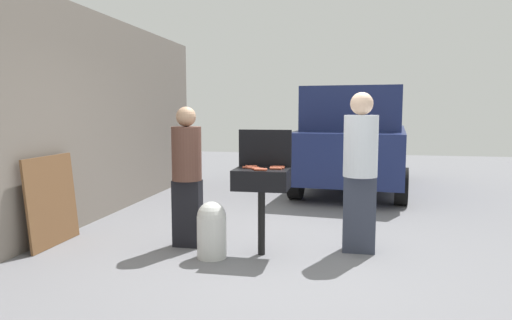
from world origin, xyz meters
TOP-DOWN VIEW (x-y plane):
  - ground_plane at (0.00, 0.00)m, footprint 24.00×24.00m
  - house_wall_side at (-2.86, 1.00)m, footprint 0.24×8.00m
  - bbq_grill at (-0.11, -0.04)m, footprint 0.60×0.44m
  - grill_lid_open at (-0.11, 0.18)m, footprint 0.60×0.05m
  - hot_dog_0 at (-0.19, -0.06)m, footprint 0.13×0.03m
  - hot_dog_1 at (0.07, 0.00)m, footprint 0.13×0.04m
  - hot_dog_2 at (-0.13, -0.14)m, footprint 0.13×0.04m
  - hot_dog_3 at (0.04, 0.05)m, footprint 0.13×0.03m
  - hot_dog_4 at (-0.26, -0.03)m, footprint 0.13×0.03m
  - hot_dog_5 at (-0.09, -0.17)m, footprint 0.13×0.03m
  - hot_dog_6 at (-0.10, -0.20)m, footprint 0.13×0.03m
  - hot_dog_7 at (0.05, -0.07)m, footprint 0.13×0.04m
  - hot_dog_8 at (0.06, 0.08)m, footprint 0.13×0.03m
  - hot_dog_9 at (-0.25, 0.07)m, footprint 0.13×0.04m
  - propane_tank at (-0.62, -0.25)m, footprint 0.32×0.32m
  - person_left at (-1.02, 0.11)m, footprint 0.34×0.34m
  - person_right at (0.95, 0.27)m, footprint 0.38×0.38m
  - parked_minivan at (0.98, 4.60)m, footprint 2.41×4.58m
  - leaning_board at (-2.61, -0.14)m, footprint 0.12×0.90m

SIDE VIEW (x-z plane):
  - ground_plane at x=0.00m, z-range 0.00..0.00m
  - propane_tank at x=-0.62m, z-range 0.01..0.63m
  - leaning_board at x=-2.61m, z-range 0.00..1.06m
  - bbq_grill at x=-0.11m, z-range 0.33..1.29m
  - person_left at x=-1.02m, z-range 0.07..1.71m
  - hot_dog_0 at x=-0.19m, z-range 0.96..0.98m
  - hot_dog_1 at x=0.07m, z-range 0.96..0.98m
  - hot_dog_2 at x=-0.13m, z-range 0.96..0.98m
  - hot_dog_3 at x=0.04m, z-range 0.96..0.98m
  - hot_dog_4 at x=-0.26m, z-range 0.96..0.98m
  - hot_dog_5 at x=-0.09m, z-range 0.96..0.98m
  - hot_dog_6 at x=-0.10m, z-range 0.96..0.98m
  - hot_dog_7 at x=0.05m, z-range 0.96..0.98m
  - hot_dog_8 at x=0.06m, z-range 0.96..0.98m
  - hot_dog_9 at x=-0.25m, z-range 0.96..0.98m
  - person_right at x=0.95m, z-range 0.08..1.87m
  - parked_minivan at x=0.98m, z-range 0.02..2.04m
  - grill_lid_open at x=-0.11m, z-range 0.96..1.38m
  - house_wall_side at x=-2.86m, z-range 0.00..3.00m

